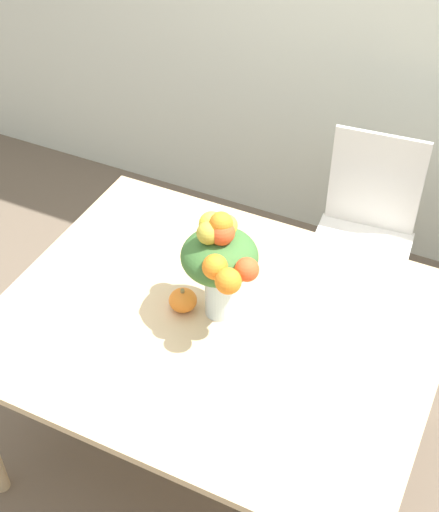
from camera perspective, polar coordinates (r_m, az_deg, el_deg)
ground_plane at (r=2.98m, az=-0.17°, el=-15.01°), size 12.00×12.00×0.00m
dining_table at (r=2.46m, az=-0.20°, el=-6.39°), size 1.46×1.16×0.75m
flower_vase at (r=2.25m, az=0.04°, el=-0.26°), size 0.28×0.29×0.42m
pumpkin at (r=2.41m, az=-2.96°, el=-3.57°), size 0.10×0.10×0.09m
dining_chair_near_window at (r=3.19m, az=11.41°, el=1.52°), size 0.46×0.46×0.93m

